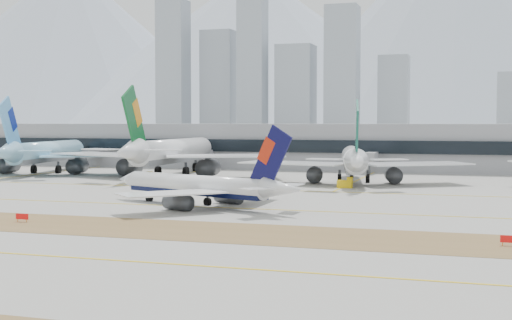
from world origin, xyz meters
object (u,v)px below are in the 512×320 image
(widebody_korean, at_px, (44,153))
(widebody_cathay, at_px, (354,161))
(terminal, at_px, (347,146))
(taxiing_airliner, at_px, (202,187))
(widebody_eva, at_px, (170,153))

(widebody_korean, bearing_deg, widebody_cathay, -104.06)
(widebody_cathay, height_order, terminal, widebody_cathay)
(widebody_cathay, xyz_separation_m, terminal, (-12.45, 59.86, 1.93))
(terminal, bearing_deg, taxiing_airliner, -92.57)
(taxiing_airliner, relative_size, terminal, 0.16)
(widebody_korean, xyz_separation_m, widebody_eva, (40.90, 1.56, 0.61))
(taxiing_airliner, bearing_deg, widebody_cathay, -84.61)
(taxiing_airliner, height_order, widebody_cathay, widebody_cathay)
(taxiing_airliner, xyz_separation_m, terminal, (5.37, 119.54, 3.82))
(widebody_korean, xyz_separation_m, widebody_cathay, (95.27, -5.55, -0.53))
(widebody_cathay, relative_size, terminal, 0.21)
(widebody_cathay, bearing_deg, taxiing_airliner, 151.93)
(taxiing_airliner, xyz_separation_m, widebody_korean, (-77.45, 65.24, 2.41))
(taxiing_airliner, distance_m, terminal, 119.73)
(widebody_korean, height_order, terminal, widebody_korean)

